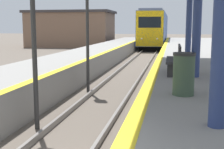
{
  "coord_description": "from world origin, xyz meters",
  "views": [
    {
      "loc": [
        2.23,
        -2.91,
        2.57
      ],
      "look_at": [
        -1.73,
        17.59,
        -0.68
      ],
      "focal_mm": 50.0,
      "sensor_mm": 36.0,
      "label": 1
    }
  ],
  "objects_px": {
    "trash_bin": "(184,74)",
    "bench": "(175,58)",
    "train": "(155,29)",
    "signal_mid": "(87,9)"
  },
  "relations": [
    {
      "from": "trash_bin",
      "to": "bench",
      "type": "height_order",
      "value": "trash_bin"
    },
    {
      "from": "train",
      "to": "signal_mid",
      "type": "relative_size",
      "value": 4.35
    },
    {
      "from": "train",
      "to": "signal_mid",
      "type": "height_order",
      "value": "signal_mid"
    },
    {
      "from": "signal_mid",
      "to": "bench",
      "type": "bearing_deg",
      "value": -22.97
    },
    {
      "from": "bench",
      "to": "trash_bin",
      "type": "bearing_deg",
      "value": -87.22
    },
    {
      "from": "train",
      "to": "bench",
      "type": "distance_m",
      "value": 30.66
    },
    {
      "from": "signal_mid",
      "to": "trash_bin",
      "type": "relative_size",
      "value": 4.86
    },
    {
      "from": "trash_bin",
      "to": "bench",
      "type": "relative_size",
      "value": 0.5
    },
    {
      "from": "train",
      "to": "bench",
      "type": "bearing_deg",
      "value": -85.62
    },
    {
      "from": "trash_bin",
      "to": "bench",
      "type": "bearing_deg",
      "value": 92.78
    }
  ]
}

